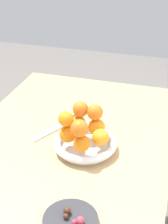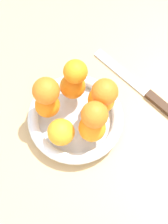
# 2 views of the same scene
# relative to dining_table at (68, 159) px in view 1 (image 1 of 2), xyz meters

# --- Properties ---
(dining_table) EXTENTS (1.10, 0.76, 0.74)m
(dining_table) POSITION_rel_dining_table_xyz_m (0.00, 0.00, 0.00)
(dining_table) COLOR tan
(dining_table) RESTS_ON ground_plane
(fruit_bowl) EXTENTS (0.22, 0.22, 0.04)m
(fruit_bowl) POSITION_rel_dining_table_xyz_m (0.04, 0.08, 0.11)
(fruit_bowl) COLOR silver
(fruit_bowl) RESTS_ON dining_table
(candy_dish) EXTENTS (0.15, 0.15, 0.02)m
(candy_dish) POSITION_rel_dining_table_xyz_m (0.37, 0.14, 0.10)
(candy_dish) COLOR #333338
(candy_dish) RESTS_ON dining_table
(orange_0) EXTENTS (0.06, 0.06, 0.06)m
(orange_0) POSITION_rel_dining_table_xyz_m (-0.01, 0.04, 0.16)
(orange_0) COLOR orange
(orange_0) RESTS_ON fruit_bowl
(orange_1) EXTENTS (0.06, 0.06, 0.06)m
(orange_1) POSITION_rel_dining_table_xyz_m (0.06, 0.03, 0.16)
(orange_1) COLOR orange
(orange_1) RESTS_ON fruit_bowl
(orange_2) EXTENTS (0.06, 0.06, 0.06)m
(orange_2) POSITION_rel_dining_table_xyz_m (0.10, 0.09, 0.16)
(orange_2) COLOR orange
(orange_2) RESTS_ON fruit_bowl
(orange_3) EXTENTS (0.06, 0.06, 0.06)m
(orange_3) POSITION_rel_dining_table_xyz_m (0.05, 0.14, 0.16)
(orange_3) COLOR orange
(orange_3) RESTS_ON fruit_bowl
(orange_4) EXTENTS (0.06, 0.06, 0.06)m
(orange_4) POSITION_rel_dining_table_xyz_m (-0.01, 0.11, 0.16)
(orange_4) COLOR orange
(orange_4) RESTS_ON fruit_bowl
(orange_5) EXTENTS (0.06, 0.06, 0.06)m
(orange_5) POSITION_rel_dining_table_xyz_m (-0.02, 0.05, 0.22)
(orange_5) COLOR orange
(orange_5) RESTS_ON orange_0
(orange_6) EXTENTS (0.06, 0.06, 0.06)m
(orange_6) POSITION_rel_dining_table_xyz_m (0.10, 0.08, 0.21)
(orange_6) COLOR orange
(orange_6) RESTS_ON orange_2
(orange_7) EXTENTS (0.06, 0.06, 0.06)m
(orange_7) POSITION_rel_dining_table_xyz_m (-0.01, 0.10, 0.22)
(orange_7) COLOR orange
(orange_7) RESTS_ON orange_4
(orange_8) EXTENTS (0.05, 0.05, 0.05)m
(orange_8) POSITION_rel_dining_table_xyz_m (0.06, 0.02, 0.21)
(orange_8) COLOR orange
(orange_8) RESTS_ON orange_1
(candy_ball_0) EXTENTS (0.02, 0.02, 0.02)m
(candy_ball_0) POSITION_rel_dining_table_xyz_m (0.38, 0.13, 0.12)
(candy_ball_0) COLOR #472819
(candy_ball_0) RESTS_ON candy_dish
(candy_ball_1) EXTENTS (0.01, 0.01, 0.01)m
(candy_ball_1) POSITION_rel_dining_table_xyz_m (0.39, 0.16, 0.12)
(candy_ball_1) COLOR #C6384C
(candy_ball_1) RESTS_ON candy_dish
(candy_ball_2) EXTENTS (0.02, 0.02, 0.02)m
(candy_ball_2) POSITION_rel_dining_table_xyz_m (0.36, 0.13, 0.12)
(candy_ball_2) COLOR #472819
(candy_ball_2) RESTS_ON candy_dish
(candy_ball_3) EXTENTS (0.02, 0.02, 0.02)m
(candy_ball_3) POSITION_rel_dining_table_xyz_m (0.38, 0.17, 0.12)
(candy_ball_3) COLOR #C6384C
(candy_ball_3) RESTS_ON candy_dish
(candy_ball_4) EXTENTS (0.02, 0.02, 0.02)m
(candy_ball_4) POSITION_rel_dining_table_xyz_m (0.38, 0.17, 0.12)
(candy_ball_4) COLOR #C6384C
(candy_ball_4) RESTS_ON candy_dish
(knife) EXTENTS (0.24, 0.14, 0.01)m
(knife) POSITION_rel_dining_table_xyz_m (-0.09, -0.05, 0.09)
(knife) COLOR #3F2819
(knife) RESTS_ON dining_table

